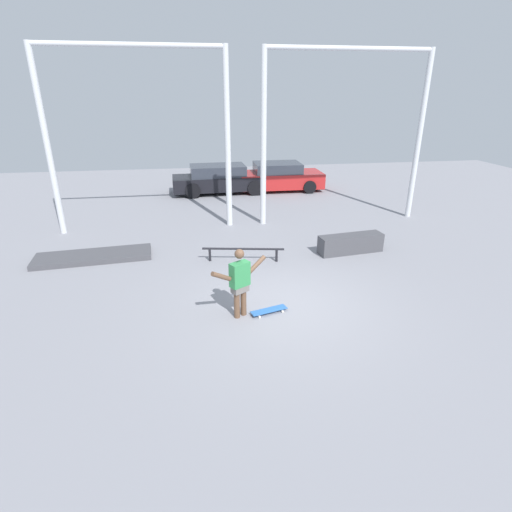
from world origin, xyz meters
The scene contains 10 objects.
ground_plane centered at (0.00, 0.00, 0.00)m, with size 36.00×36.00×0.00m, color gray.
skateboarder centered at (-0.99, -0.27, 0.84)m, with size 1.23×0.80×1.53m.
skateboard centered at (-0.36, -0.25, 0.06)m, with size 0.84×0.43×0.08m.
grind_box centered at (2.69, 2.85, 0.27)m, with size 1.95×0.49×0.55m, color #47474C.
manual_pad centered at (-4.78, 3.53, 0.07)m, with size 3.21×1.05×0.14m, color #47474C.
grind_rail centered at (-0.55, 2.68, 0.32)m, with size 2.27×0.47×0.40m.
canopy_support_left centered at (-3.44, 6.07, 3.58)m, with size 5.86×0.20×5.82m.
canopy_support_right centered at (3.44, 6.07, 3.58)m, with size 5.86×0.20×5.82m.
parked_car_black centered at (-0.53, 11.07, 0.64)m, with size 4.62×1.99×1.30m.
parked_car_red centered at (2.32, 11.20, 0.64)m, with size 3.99×2.04×1.31m.
Camera 1 is at (-1.82, -7.65, 4.45)m, focal length 28.00 mm.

